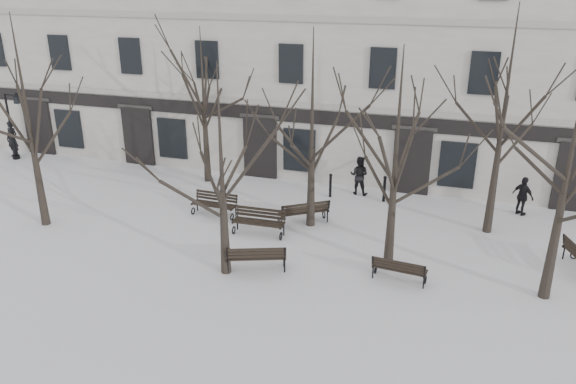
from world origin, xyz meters
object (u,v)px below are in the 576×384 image
at_px(bench_0, 215,203).
at_px(bench_2, 399,269).
at_px(lamp_post, 14,121).
at_px(bench_3, 259,221).
at_px(tree_2, 397,135).
at_px(bench_4, 304,211).
at_px(tree_1, 221,148).
at_px(bench_1, 256,257).
at_px(tree_3, 575,137).
at_px(tree_0, 25,98).

distance_m(bench_0, bench_2, 8.29).
xyz_separation_m(bench_0, lamp_post, (-12.69, 3.54, 1.55)).
bearing_deg(bench_3, bench_0, 152.68).
height_order(bench_3, lamp_post, lamp_post).
bearing_deg(tree_2, bench_4, 147.28).
relative_size(tree_1, bench_0, 3.67).
distance_m(bench_0, bench_3, 2.56).
height_order(bench_0, bench_1, bench_1).
distance_m(bench_2, lamp_post, 21.50).
bearing_deg(bench_0, lamp_post, 166.78).
height_order(tree_3, bench_2, tree_3).
bearing_deg(bench_1, bench_0, -70.29).
bearing_deg(bench_1, bench_2, 168.58).
height_order(tree_2, bench_1, tree_2).
relative_size(tree_3, lamp_post, 2.26).
bearing_deg(bench_4, bench_3, 10.46).
height_order(bench_1, bench_3, bench_1).
xyz_separation_m(bench_0, bench_3, (2.30, -1.12, 0.03)).
xyz_separation_m(bench_3, lamp_post, (-15.00, 4.66, 1.52)).
distance_m(bench_2, bench_4, 5.23).
distance_m(tree_1, bench_2, 6.72).
bearing_deg(tree_3, bench_2, -174.38).
height_order(tree_3, bench_1, tree_3).
bearing_deg(tree_3, tree_0, -179.60).
distance_m(bench_3, lamp_post, 15.78).
relative_size(bench_2, bench_3, 0.89).
bearing_deg(tree_2, bench_2, -64.95).
bearing_deg(bench_1, tree_2, -177.52).
xyz_separation_m(tree_0, bench_2, (13.63, -0.30, -4.47)).
bearing_deg(bench_4, bench_0, -30.93).
height_order(tree_3, bench_3, tree_3).
xyz_separation_m(tree_1, tree_3, (9.76, 1.48, 0.75)).
distance_m(tree_2, lamp_post, 20.85).
distance_m(tree_0, bench_3, 9.48).
height_order(tree_2, bench_0, tree_2).
bearing_deg(tree_3, bench_3, 171.07).
relative_size(tree_3, bench_4, 4.04).
height_order(tree_2, bench_4, tree_2).
distance_m(tree_2, bench_0, 8.53).
height_order(tree_3, bench_4, tree_3).
xyz_separation_m(tree_2, tree_3, (4.78, -0.57, 0.50)).
relative_size(tree_1, bench_1, 3.33).
bearing_deg(bench_4, tree_2, 112.68).
distance_m(bench_1, lamp_post, 17.54).
relative_size(bench_1, bench_4, 1.03).
height_order(tree_0, bench_3, tree_0).
xyz_separation_m(tree_0, tree_1, (8.17, -1.36, -0.69)).
height_order(bench_3, bench_4, bench_4).
distance_m(tree_3, lamp_post, 25.64).
xyz_separation_m(bench_1, bench_3, (-0.87, 2.66, -0.00)).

